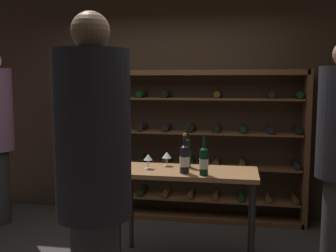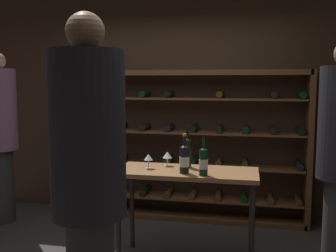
% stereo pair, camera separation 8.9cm
% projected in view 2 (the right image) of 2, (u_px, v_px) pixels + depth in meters
% --- Properties ---
extents(back_wall, '(5.05, 0.10, 2.84)m').
position_uv_depth(back_wall, '(178.00, 103.00, 4.88)').
color(back_wall, '#3D2B1E').
rests_on(back_wall, ground).
extents(wine_rack, '(2.71, 0.32, 1.82)m').
position_uv_depth(wine_rack, '(195.00, 147.00, 4.69)').
color(wine_rack, brown).
rests_on(wine_rack, ground).
extents(tasting_table, '(1.28, 0.52, 0.88)m').
position_uv_depth(tasting_table, '(187.00, 181.00, 3.55)').
color(tasting_table, brown).
rests_on(tasting_table, ground).
extents(person_bystander_red_print, '(0.40, 0.40, 2.02)m').
position_uv_depth(person_bystander_red_print, '(0.00, 129.00, 4.58)').
color(person_bystander_red_print, '#2A2A2A').
rests_on(person_bystander_red_print, ground).
extents(person_bystander_dark_jacket, '(0.44, 0.44, 2.08)m').
position_uv_depth(person_bystander_dark_jacket, '(89.00, 173.00, 2.27)').
color(person_bystander_dark_jacket, '#2D2D2D').
rests_on(person_bystander_dark_jacket, ground).
extents(wine_bottle_amber_reserve, '(0.08, 0.08, 0.36)m').
position_uv_depth(wine_bottle_amber_reserve, '(204.00, 161.00, 3.33)').
color(wine_bottle_amber_reserve, black).
rests_on(wine_bottle_amber_reserve, tasting_table).
extents(wine_bottle_green_slim, '(0.09, 0.09, 0.35)m').
position_uv_depth(wine_bottle_green_slim, '(184.00, 159.00, 3.41)').
color(wine_bottle_green_slim, black).
rests_on(wine_bottle_green_slim, tasting_table).
extents(wine_bottle_red_label, '(0.07, 0.07, 0.40)m').
position_uv_depth(wine_bottle_red_label, '(188.00, 152.00, 3.65)').
color(wine_bottle_red_label, black).
rests_on(wine_bottle_red_label, tasting_table).
extents(wine_glass_stemmed_left, '(0.09, 0.09, 0.14)m').
position_uv_depth(wine_glass_stemmed_left, '(167.00, 155.00, 3.71)').
color(wine_glass_stemmed_left, silver).
rests_on(wine_glass_stemmed_left, tasting_table).
extents(wine_glass_stemmed_center, '(0.08, 0.08, 0.14)m').
position_uv_depth(wine_glass_stemmed_center, '(148.00, 158.00, 3.59)').
color(wine_glass_stemmed_center, silver).
rests_on(wine_glass_stemmed_center, tasting_table).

